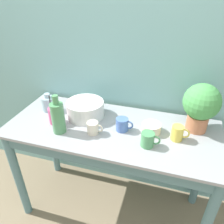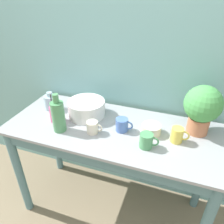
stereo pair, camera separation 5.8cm
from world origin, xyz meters
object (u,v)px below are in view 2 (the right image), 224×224
potted_plant (202,107)px  bottle_tall (58,116)px  mug_green (147,141)px  bowl_small_cream (151,129)px  mug_yellow (177,135)px  utensil_cup (56,114)px  mug_cream (93,127)px  mug_blue (122,125)px  bowl_wash_large (86,108)px  bottle_short (51,102)px

potted_plant → bottle_tall: 0.88m
mug_green → bowl_small_cream: bearing=89.9°
mug_green → bowl_small_cream: size_ratio=0.92×
mug_yellow → utensil_cup: bearing=-176.6°
mug_yellow → mug_cream: mug_yellow is taller
potted_plant → utensil_cup: potted_plant is taller
mug_cream → utensil_cup: bearing=172.3°
mug_green → mug_blue: mug_green is taller
potted_plant → bowl_wash_large: size_ratio=1.21×
mug_cream → bowl_small_cream: mug_cream is taller
mug_blue → utensil_cup: bearing=-174.2°
bowl_wash_large → bowl_small_cream: (0.48, -0.06, -0.03)m
potted_plant → bottle_tall: size_ratio=1.23×
mug_blue → utensil_cup: (-0.46, -0.05, 0.01)m
potted_plant → bottle_short: bearing=-176.8°
utensil_cup → bottle_tall: bearing=-47.9°
mug_green → mug_yellow: mug_yellow is taller
bottle_tall → mug_cream: (0.21, 0.05, -0.07)m
bottle_tall → bowl_small_cream: 0.59m
bowl_wash_large → mug_cream: size_ratio=2.49×
bowl_small_cream → utensil_cup: bearing=-172.8°
bottle_tall → bowl_small_cream: size_ratio=2.11×
mug_yellow → mug_blue: size_ratio=0.95×
potted_plant → mug_yellow: (-0.11, -0.14, -0.13)m
mug_yellow → potted_plant: bearing=52.4°
bottle_short → utensil_cup: (0.13, -0.13, 0.00)m
mug_blue → utensil_cup: size_ratio=0.56×
potted_plant → mug_cream: 0.68m
potted_plant → mug_yellow: potted_plant is taller
bowl_wash_large → mug_blue: bearing=-17.2°
potted_plant → bowl_small_cream: 0.33m
mug_green → mug_cream: size_ratio=1.07×
mug_blue → bowl_small_cream: size_ratio=0.93×
mug_yellow → bowl_small_cream: size_ratio=0.88×
bottle_short → bowl_wash_large: bearing=0.5°
utensil_cup → bowl_wash_large: bearing=40.1°
mug_yellow → mug_cream: size_ratio=1.03×
bowl_wash_large → utensil_cup: size_ratio=1.28×
bottle_short → mug_cream: bearing=-22.5°
mug_green → potted_plant: bearing=43.1°
mug_green → bottle_tall: bearing=-177.8°
bottle_tall → utensil_cup: size_ratio=1.27×
mug_yellow → utensil_cup: utensil_cup is taller
potted_plant → mug_yellow: bearing=-127.6°
bowl_wash_large → bottle_tall: 0.24m
mug_green → mug_cream: bearing=176.0°
mug_green → mug_blue: 0.21m
mug_yellow → bowl_small_cream: bearing=168.6°
mug_blue → bottle_tall: bearing=-161.0°
potted_plant → bowl_small_cream: potted_plant is taller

